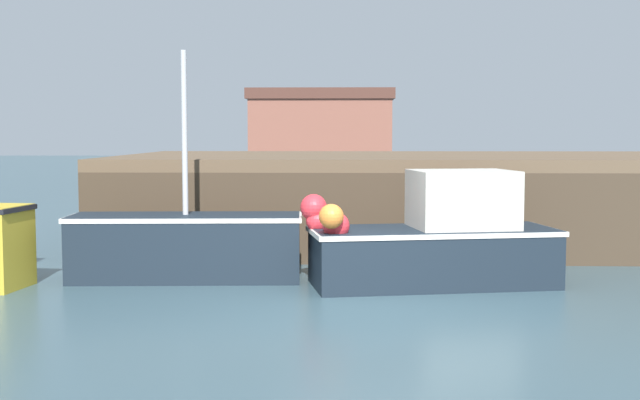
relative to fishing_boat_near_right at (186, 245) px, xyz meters
name	(u,v)px	position (x,y,z in m)	size (l,w,h in m)	color
ground	(361,313)	(3.02, -2.34, -0.67)	(120.00, 160.00, 0.10)	#38515B
pier	(411,171)	(4.26, 4.85, 1.08)	(13.45, 7.63, 2.04)	brown
fishing_boat_near_right	(186,245)	(0.00, 0.00, 0.00)	(4.10, 1.45, 3.97)	#19232D
fishing_boat_mid	(436,240)	(4.30, -0.39, 0.15)	(4.38, 2.33, 1.94)	#19232D
warehouse	(321,138)	(1.52, 26.17, 1.71)	(6.87, 5.16, 4.61)	brown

